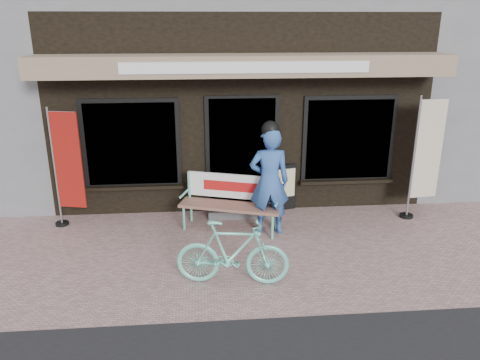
{
  "coord_description": "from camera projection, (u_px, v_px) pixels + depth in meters",
  "views": [
    {
      "loc": [
        -0.75,
        -6.32,
        3.46
      ],
      "look_at": [
        -0.15,
        0.7,
        1.05
      ],
      "focal_mm": 35.0,
      "sensor_mm": 36.0,
      "label": 1
    }
  ],
  "objects": [
    {
      "name": "menu_stand",
      "position": [
        284.0,
        187.0,
        8.89
      ],
      "size": [
        0.46,
        0.2,
        0.9
      ],
      "rotation": [
        0.0,
        0.0,
        0.25
      ],
      "color": "black",
      "rests_on": "ground"
    },
    {
      "name": "nobori_red",
      "position": [
        66.0,
        167.0,
        7.97
      ],
      "size": [
        0.63,
        0.27,
        2.12
      ],
      "rotation": [
        0.0,
        0.0,
        -0.21
      ],
      "color": "gray",
      "rests_on": "ground"
    },
    {
      "name": "bench",
      "position": [
        231.0,
        198.0,
        8.07
      ],
      "size": [
        1.79,
        0.96,
        0.94
      ],
      "rotation": [
        0.0,
        0.0,
        -0.32
      ],
      "color": "#6CD3BA",
      "rests_on": "ground"
    },
    {
      "name": "storefront",
      "position": [
        231.0,
        42.0,
        10.85
      ],
      "size": [
        7.0,
        6.77,
        6.0
      ],
      "color": "black",
      "rests_on": "ground"
    },
    {
      "name": "bicycle",
      "position": [
        232.0,
        253.0,
        6.35
      ],
      "size": [
        1.6,
        0.66,
        0.94
      ],
      "primitive_type": "imported",
      "rotation": [
        0.0,
        0.0,
        1.42
      ],
      "color": "#6CD3BA",
      "rests_on": "ground"
    },
    {
      "name": "person",
      "position": [
        269.0,
        179.0,
        7.77
      ],
      "size": [
        0.68,
        0.46,
        1.94
      ],
      "rotation": [
        0.0,
        0.0,
        -0.04
      ],
      "color": "#305AA7",
      "rests_on": "ground"
    },
    {
      "name": "nobori_cream",
      "position": [
        425.0,
        156.0,
        8.34
      ],
      "size": [
        0.67,
        0.27,
        2.25
      ],
      "rotation": [
        0.0,
        0.0,
        0.12
      ],
      "color": "gray",
      "rests_on": "ground"
    },
    {
      "name": "ground",
      "position": [
        253.0,
        259.0,
        7.14
      ],
      "size": [
        70.0,
        70.0,
        0.0
      ],
      "primitive_type": "plane",
      "color": "tan",
      "rests_on": "ground"
    }
  ]
}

